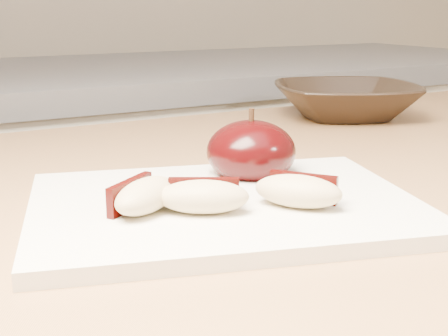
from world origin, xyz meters
TOP-DOWN VIEW (x-y plane):
  - back_cabinet at (0.00, 1.20)m, footprint 2.40×0.62m
  - cutting_board at (0.04, 0.41)m, footprint 0.35×0.29m
  - apple_half at (0.10, 0.47)m, footprint 0.08×0.08m
  - apple_wedge_a at (-0.02, 0.41)m, footprint 0.07×0.07m
  - apple_wedge_b at (0.02, 0.39)m, footprint 0.07×0.06m
  - apple_wedge_c at (0.08, 0.37)m, footprint 0.07×0.07m
  - bowl at (0.41, 0.69)m, footprint 0.26×0.26m

SIDE VIEW (x-z plane):
  - back_cabinet at x=0.00m, z-range 0.00..0.94m
  - cutting_board at x=0.04m, z-range 0.90..0.91m
  - apple_wedge_a at x=-0.02m, z-range 0.91..0.94m
  - apple_wedge_b at x=0.02m, z-range 0.91..0.94m
  - apple_wedge_c at x=0.08m, z-range 0.91..0.94m
  - bowl at x=0.41m, z-range 0.90..0.95m
  - apple_half at x=0.10m, z-range 0.90..0.97m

